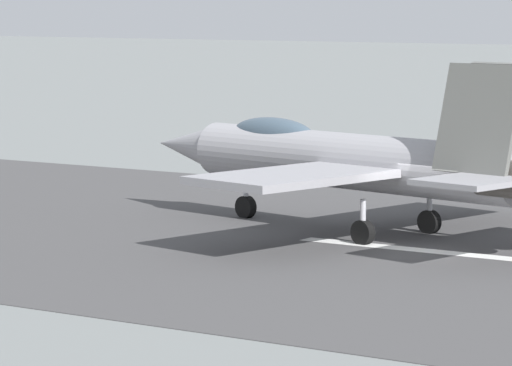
{
  "coord_description": "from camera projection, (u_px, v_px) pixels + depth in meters",
  "views": [
    {
      "loc": [
        -21.02,
        40.96,
        7.4
      ],
      "look_at": [
        3.37,
        3.93,
        2.2
      ],
      "focal_mm": 109.97,
      "sensor_mm": 36.0,
      "label": 1
    }
  ],
  "objects": [
    {
      "name": "ground_plane",
      "position": [
        424.0,
        251.0,
        46.32
      ],
      "size": [
        400.0,
        400.0,
        0.0
      ],
      "primitive_type": "plane",
      "color": "slate"
    },
    {
      "name": "marker_cone_mid",
      "position": [
        287.0,
        177.0,
        63.11
      ],
      "size": [
        0.44,
        0.44,
        0.55
      ],
      "primitive_type": "cone",
      "color": "orange",
      "rests_on": "ground"
    },
    {
      "name": "runway_strip",
      "position": [
        425.0,
        251.0,
        46.3
      ],
      "size": [
        240.0,
        26.0,
        0.02
      ],
      "color": "#444344",
      "rests_on": "ground"
    },
    {
      "name": "fighter_jet",
      "position": [
        355.0,
        159.0,
        49.58
      ],
      "size": [
        17.57,
        14.07,
        5.56
      ],
      "color": "#939297",
      "rests_on": "ground"
    }
  ]
}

